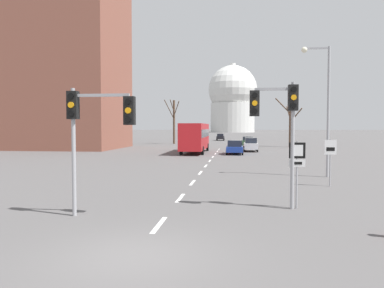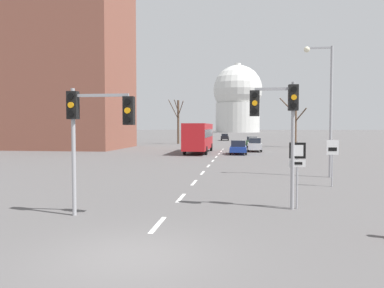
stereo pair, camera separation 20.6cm
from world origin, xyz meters
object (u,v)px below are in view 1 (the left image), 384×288
sedan_near_right (251,145)px  sedan_mid_centre (248,141)px  traffic_signal_near_left (93,120)px  speed_limit_sign (330,154)px  sedan_near_left (235,147)px  sedan_far_left (220,137)px  street_lamp_right (323,98)px  city_bus (195,136)px  route_sign_post (297,163)px  traffic_signal_near_right (279,113)px

sedan_near_right → sedan_mid_centre: bearing=90.4°
traffic_signal_near_left → speed_limit_sign: (9.70, 7.74, -1.67)m
traffic_signal_near_left → sedan_near_left: 30.77m
sedan_near_right → sedan_far_left: bearing=98.1°
speed_limit_sign → traffic_signal_near_left: bearing=-141.4°
sedan_mid_centre → sedan_far_left: 27.80m
speed_limit_sign → sedan_near_left: 23.15m
street_lamp_right → sedan_near_left: (-5.48, 18.84, -4.08)m
sedan_near_left → city_bus: city_bus is taller
sedan_near_left → sedan_near_right: size_ratio=1.04×
city_bus → speed_limit_sign: bearing=-68.1°
route_sign_post → sedan_mid_centre: bearing=90.7°
speed_limit_sign → street_lamp_right: street_lamp_right is taller
speed_limit_sign → sedan_near_right: (-3.06, 27.63, -0.80)m
route_sign_post → city_bus: (-7.20, 29.93, 0.31)m
sedan_near_right → city_bus: 7.57m
traffic_signal_near_left → speed_limit_sign: size_ratio=1.79×
sedan_near_left → sedan_far_left: (-3.46, 43.09, 0.01)m
speed_limit_sign → city_bus: 26.20m
traffic_signal_near_right → city_bus: bearing=102.2°
speed_limit_sign → sedan_near_left: (-5.04, 22.58, -0.87)m
speed_limit_sign → sedan_far_left: 66.22m
traffic_signal_near_right → city_bus: size_ratio=0.44×
sedan_near_left → route_sign_post: bearing=-85.0°
city_bus → sedan_near_right: bearing=26.3°
traffic_signal_near_right → city_bus: traffic_signal_near_right is taller
speed_limit_sign → sedan_near_left: bearing=102.6°
traffic_signal_near_right → route_sign_post: (0.69, 0.12, -1.85)m
route_sign_post → city_bus: bearing=103.5°
traffic_signal_near_left → sedan_mid_centre: (6.57, 46.13, -2.50)m
sedan_near_left → sedan_far_left: size_ratio=1.06×
sedan_near_left → sedan_mid_centre: (1.92, 15.81, 0.04)m
sedan_near_right → traffic_signal_near_left: bearing=-100.6°
traffic_signal_near_left → route_sign_post: bearing=16.6°
traffic_signal_near_left → route_sign_post: 7.61m
traffic_signal_near_right → speed_limit_sign: (3.25, 5.73, -1.92)m
sedan_near_right → sedan_mid_centre: (-0.07, 10.76, -0.03)m
traffic_signal_near_right → sedan_near_right: size_ratio=1.09×
traffic_signal_near_left → speed_limit_sign: 12.52m
sedan_near_left → sedan_near_right: sedan_near_right is taller
traffic_signal_near_right → sedan_near_left: size_ratio=1.05×
street_lamp_right → city_bus: (-10.20, 20.57, -2.83)m
traffic_signal_near_left → route_sign_post: traffic_signal_near_left is taller
sedan_mid_centre → route_sign_post: bearing=-89.3°
route_sign_post → street_lamp_right: size_ratio=0.32×
sedan_near_right → sedan_far_left: 38.42m
speed_limit_sign → sedan_far_left: speed_limit_sign is taller
sedan_near_left → sedan_mid_centre: size_ratio=1.08×
sedan_far_left → city_bus: size_ratio=0.40×
street_lamp_right → sedan_far_left: (-8.94, 61.92, -4.08)m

